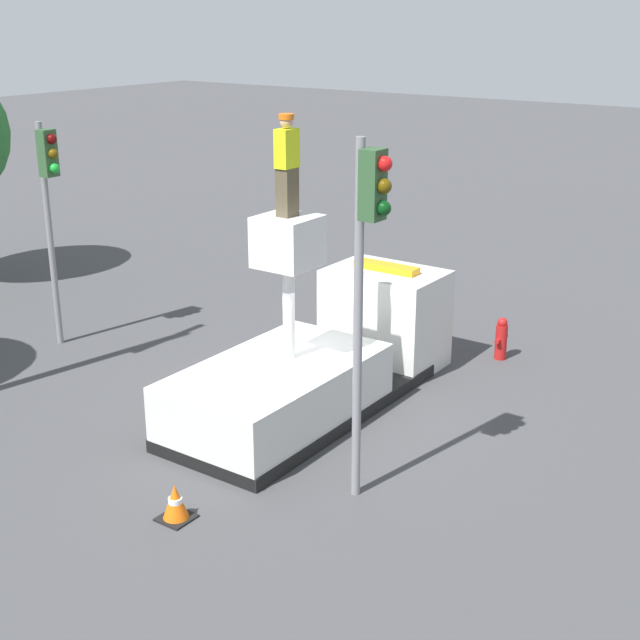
# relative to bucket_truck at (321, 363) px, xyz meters

# --- Properties ---
(ground_plane) EXTENTS (120.00, 120.00, 0.00)m
(ground_plane) POSITION_rel_bucket_truck_xyz_m (-0.56, 0.00, -0.80)
(ground_plane) COLOR #424244
(bucket_truck) EXTENTS (6.77, 2.45, 3.88)m
(bucket_truck) POSITION_rel_bucket_truck_xyz_m (0.00, 0.00, 0.00)
(bucket_truck) COLOR black
(bucket_truck) RESTS_ON ground
(worker) EXTENTS (0.40, 0.26, 1.75)m
(worker) POSITION_rel_bucket_truck_xyz_m (-1.00, 0.00, 3.96)
(worker) COLOR brown
(worker) RESTS_ON bucket_truck
(traffic_light_pole) EXTENTS (0.34, 0.57, 5.61)m
(traffic_light_pole) POSITION_rel_bucket_truck_xyz_m (-2.59, -2.64, 3.16)
(traffic_light_pole) COLOR gray
(traffic_light_pole) RESTS_ON ground
(traffic_light_across) EXTENTS (0.34, 0.57, 5.02)m
(traffic_light_across) POSITION_rel_bucket_truck_xyz_m (-0.82, 6.62, 2.76)
(traffic_light_across) COLOR gray
(traffic_light_across) RESTS_ON ground
(fire_hydrant) EXTENTS (0.50, 0.26, 0.95)m
(fire_hydrant) POSITION_rel_bucket_truck_xyz_m (4.10, -1.95, -0.33)
(fire_hydrant) COLOR red
(fire_hydrant) RESTS_ON ground
(traffic_cone_rear) EXTENTS (0.50, 0.50, 0.58)m
(traffic_cone_rear) POSITION_rel_bucket_truck_xyz_m (-4.78, -0.69, -0.53)
(traffic_cone_rear) COLOR black
(traffic_cone_rear) RESTS_ON ground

